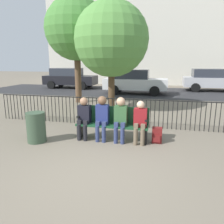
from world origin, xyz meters
TOP-DOWN VIEW (x-y plane):
  - ground_plane at (0.00, 0.00)m, footprint 80.00×80.00m
  - park_bench at (0.00, 1.96)m, footprint 1.98×0.45m
  - seated_person_0 at (-0.79, 1.83)m, footprint 0.34×0.39m
  - seated_person_1 at (-0.27, 1.83)m, footprint 0.34×0.39m
  - seated_person_2 at (0.24, 1.83)m, footprint 0.34×0.39m
  - seated_person_3 at (0.77, 1.83)m, footprint 0.34×0.39m
  - backpack at (1.22, 1.93)m, footprint 0.26×0.20m
  - fence_railing at (-0.02, 3.27)m, footprint 9.01×0.03m
  - tree_0 at (-0.88, 5.59)m, footprint 3.13×3.13m
  - tree_1 at (-3.05, 7.18)m, footprint 3.15×3.15m
  - street_surface at (0.00, 12.00)m, footprint 24.00×6.00m
  - parked_car_0 at (4.84, 13.59)m, footprint 4.20×1.94m
  - parked_car_1 at (-0.55, 11.02)m, footprint 4.20×1.94m
  - parked_car_2 at (-6.14, 13.08)m, footprint 4.20×1.94m
  - building_facade at (0.00, 20.00)m, footprint 20.00×6.00m
  - trash_bin at (-1.96, 1.30)m, footprint 0.50×0.50m

SIDE VIEW (x-z plane):
  - ground_plane at x=0.00m, z-range 0.00..0.00m
  - street_surface at x=0.00m, z-range 0.00..0.01m
  - backpack at x=1.22m, z-range 0.00..0.43m
  - trash_bin at x=-1.96m, z-range 0.00..0.82m
  - park_bench at x=0.00m, z-range 0.04..0.96m
  - fence_railing at x=-0.02m, z-range 0.08..1.03m
  - seated_person_3 at x=0.77m, z-range 0.07..1.21m
  - seated_person_0 at x=-0.79m, z-range 0.08..1.26m
  - seated_person_2 at x=0.24m, z-range 0.08..1.30m
  - seated_person_1 at x=-0.27m, z-range 0.09..1.32m
  - parked_car_0 at x=4.84m, z-range 0.03..1.65m
  - parked_car_1 at x=-0.55m, z-range 0.03..1.65m
  - parked_car_2 at x=-6.14m, z-range 0.03..1.65m
  - tree_0 at x=-0.88m, z-range 0.73..5.34m
  - tree_1 at x=-3.05m, z-range 1.06..6.37m
  - building_facade at x=0.00m, z-range 0.00..14.95m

